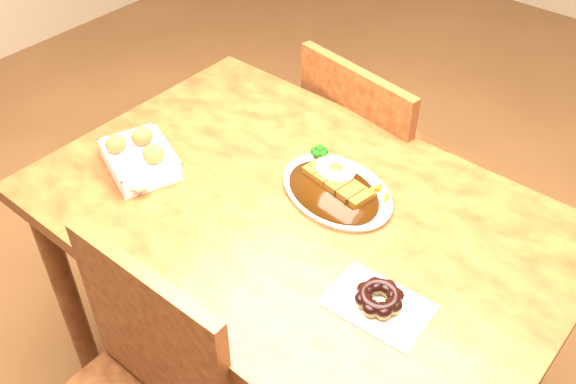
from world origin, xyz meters
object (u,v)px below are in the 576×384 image
Objects in this scene: donut_box at (139,158)px; pon_de_ring at (379,299)px; katsu_curry_plate at (336,187)px; table at (298,239)px; chair_far at (377,167)px.

pon_de_ring is (0.68, 0.02, -0.01)m from donut_box.
katsu_curry_plate is at bearing 140.44° from pon_de_ring.
donut_box is 0.68m from pon_de_ring.
katsu_curry_plate reaches higher than donut_box.
table is at bearing 158.61° from pon_de_ring.
donut_box is 1.15× the size of pon_de_ring.
katsu_curry_plate is at bearing 28.94° from donut_box.
chair_far reaches higher than pon_de_ring.
chair_far reaches higher than donut_box.
katsu_curry_plate is 0.34m from pon_de_ring.
table is 0.43m from donut_box.
chair_far is at bearing 68.00° from donut_box.
katsu_curry_plate is at bearing 73.22° from table.
donut_box is at bearing -161.49° from table.
katsu_curry_plate is (0.03, 0.10, 0.11)m from table.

